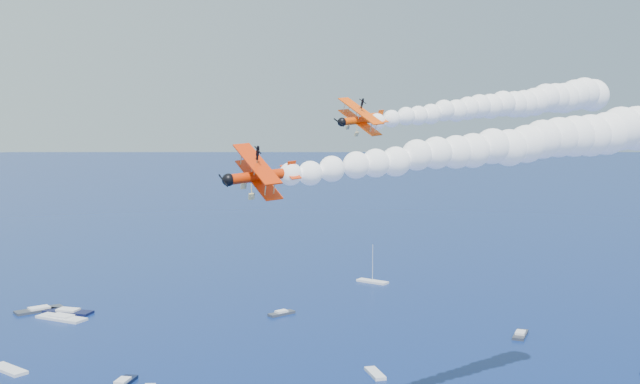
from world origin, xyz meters
TOP-DOWN VIEW (x-y plane):
  - biplane_lead at (18.90, 37.72)m, footprint 8.60×10.44m
  - biplane_trail at (-9.74, 16.16)m, footprint 9.32×11.26m
  - smoke_trail_lead at (46.60, 38.11)m, footprint 55.31×7.32m
  - smoke_trail_trail at (17.73, 12.59)m, footprint 55.93×19.16m
  - spectator_boats at (3.48, 121.26)m, footprint 223.07×163.80m

SIDE VIEW (x-z plane):
  - spectator_boats at x=3.48m, z-range 0.00..0.70m
  - biplane_trail at x=-9.74m, z-range 46.95..55.92m
  - smoke_trail_trail at x=17.73m, z-range 48.52..58.53m
  - biplane_lead at x=18.90m, z-range 51.92..61.01m
  - smoke_trail_lead at x=46.60m, z-range 53.55..63.56m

